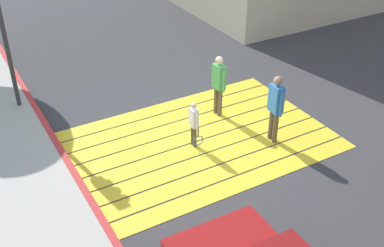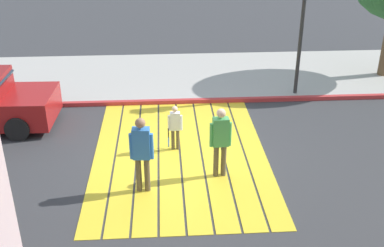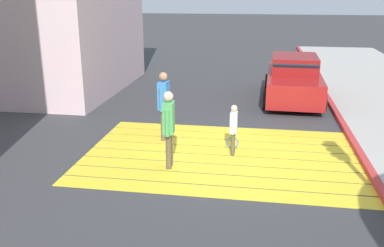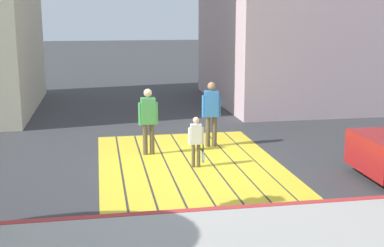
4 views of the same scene
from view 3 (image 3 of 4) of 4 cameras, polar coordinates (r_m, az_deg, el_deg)
ground_plane at (r=10.17m, az=3.89°, el=-4.30°), size 120.00×120.00×0.00m
crosswalk_stripes at (r=10.17m, az=3.89°, el=-4.26°), size 6.40×4.35×0.01m
curb_painted at (r=10.40m, az=22.08°, el=-4.72°), size 0.16×40.00×0.13m
car_parked_near_curb at (r=15.40m, az=13.43°, el=5.68°), size 2.07×4.35×1.57m
pedestrian_adult_lead at (r=9.16m, az=-3.13°, el=-0.10°), size 0.24×0.50×1.73m
pedestrian_adult_trailing at (r=10.91m, az=-3.81°, el=3.00°), size 0.25×0.52×1.79m
pedestrian_child_with_racket at (r=10.03m, az=5.58°, el=-0.51°), size 0.28×0.38×1.22m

